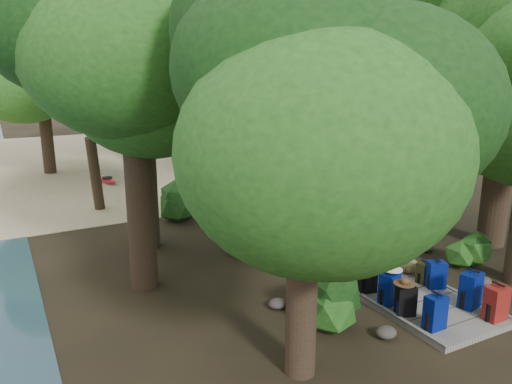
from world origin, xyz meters
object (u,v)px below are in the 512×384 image
duffel_right_khaki (402,262)px  backpack_left_c (389,286)px  backpack_right_c (436,273)px  sun_lounger (264,163)px  backpack_right_a (496,301)px  suitcase_on_boardwalk (368,279)px  backpack_right_b (471,288)px  lone_suitcase_on_sand (218,178)px  backpack_left_a (435,311)px  backpack_left_b (406,299)px  backpack_left_d (351,271)px  kayak (107,179)px  backpack_right_d (425,271)px

duffel_right_khaki → backpack_left_c: bearing=-139.0°
backpack_right_c → sun_lounger: 13.61m
backpack_right_a → suitcase_on_boardwalk: size_ratio=1.27×
backpack_right_b → lone_suitcase_on_sand: 12.26m
backpack_right_b → suitcase_on_boardwalk: 2.04m
suitcase_on_boardwalk → sun_lounger: (4.44, 12.76, -0.07)m
suitcase_on_boardwalk → lone_suitcase_on_sand: (1.17, 10.77, -0.05)m
backpack_right_a → backpack_right_b: (-0.00, 0.59, 0.03)m
backpack_left_a → backpack_left_c: backpack_left_c is taller
backpack_left_c → backpack_right_b: size_ratio=0.93×
backpack_left_a → lone_suitcase_on_sand: bearing=84.1°
backpack_right_a → duffel_right_khaki: backpack_right_a is taller
backpack_right_a → duffel_right_khaki: (0.14, 2.63, -0.19)m
backpack_left_b → backpack_left_d: 1.66m
kayak → suitcase_on_boardwalk: bearing=-89.7°
backpack_left_a → backpack_left_c: size_ratio=0.96×
kayak → backpack_right_a: bearing=-86.3°
backpack_right_b → sun_lounger: backpack_right_b is taller
backpack_left_b → backpack_left_c: backpack_left_c is taller
suitcase_on_boardwalk → lone_suitcase_on_sand: lone_suitcase_on_sand is taller
backpack_right_c → backpack_left_d: bearing=167.6°
backpack_right_b → backpack_right_c: bearing=70.4°
backpack_left_b → duffel_right_khaki: bearing=71.3°
backpack_left_d → backpack_right_b: 2.47m
backpack_right_d → kayak: 14.30m
backpack_left_b → backpack_left_c: bearing=108.6°
backpack_left_c → duffel_right_khaki: backpack_left_c is taller
duffel_right_khaki → sun_lounger: (2.92, 12.21, 0.04)m
backpack_left_d → duffel_right_khaki: (1.57, 0.03, -0.10)m
backpack_left_c → backpack_right_b: (1.35, -0.87, 0.03)m
backpack_left_b → kayak: size_ratio=0.21×
backpack_right_c → sun_lounger: (2.97, 13.28, -0.11)m
backpack_left_c → kayak: bearing=83.7°
backpack_right_a → kayak: bearing=104.0°
suitcase_on_boardwalk → sun_lounger: suitcase_on_boardwalk is taller
backpack_right_b → lone_suitcase_on_sand: (-0.21, 12.26, -0.16)m
backpack_left_b → backpack_right_a: size_ratio=0.90×
suitcase_on_boardwalk → duffel_right_khaki: bearing=35.4°
backpack_right_b → kayak: 15.52m
backpack_left_a → duffel_right_khaki: backpack_left_a is taller
backpack_left_a → kayak: 15.51m
duffel_right_khaki → suitcase_on_boardwalk: suitcase_on_boardwalk is taller
backpack_left_b → backpack_right_a: backpack_right_a is taller
sun_lounger → backpack_right_b: bearing=-100.6°
duffel_right_khaki → sun_lounger: 12.55m
lone_suitcase_on_sand → backpack_left_c: bearing=-109.6°
backpack_left_d → backpack_right_c: (1.51, -1.04, 0.05)m
backpack_left_c → suitcase_on_boardwalk: size_ratio=1.28×
backpack_left_c → sun_lounger: (4.41, 13.39, -0.15)m
duffel_right_khaki → suitcase_on_boardwalk: (-1.52, -0.55, 0.11)m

